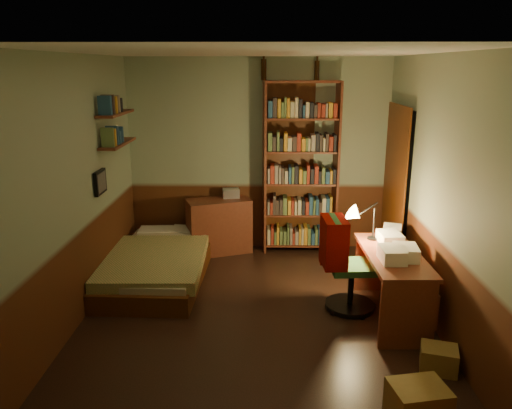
{
  "coord_description": "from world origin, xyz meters",
  "views": [
    {
      "loc": [
        0.09,
        -4.71,
        2.48
      ],
      "look_at": [
        0.0,
        0.25,
        1.1
      ],
      "focal_mm": 35.0,
      "sensor_mm": 36.0,
      "label": 1
    }
  ],
  "objects_px": {
    "dresser": "(219,226)",
    "bookshelf": "(300,169)",
    "cardboard_box_a": "(418,404)",
    "desk_lamp": "(375,209)",
    "cardboard_box_b": "(439,359)",
    "office_chair": "(352,269)",
    "mini_stereo": "(231,193)",
    "desk": "(391,285)",
    "bed": "(158,254)"
  },
  "relations": [
    {
      "from": "dresser",
      "to": "bookshelf",
      "type": "relative_size",
      "value": 0.36
    },
    {
      "from": "dresser",
      "to": "cardboard_box_a",
      "type": "bearing_deg",
      "value": -82.77
    },
    {
      "from": "bookshelf",
      "to": "desk_lamp",
      "type": "distance_m",
      "value": 1.63
    },
    {
      "from": "dresser",
      "to": "cardboard_box_b",
      "type": "relative_size",
      "value": 2.82
    },
    {
      "from": "dresser",
      "to": "cardboard_box_b",
      "type": "xyz_separation_m",
      "value": [
        2.09,
        -2.76,
        -0.27
      ]
    },
    {
      "from": "dresser",
      "to": "office_chair",
      "type": "bearing_deg",
      "value": -66.83
    },
    {
      "from": "mini_stereo",
      "to": "desk",
      "type": "xyz_separation_m",
      "value": [
        1.74,
        -1.93,
        -0.46
      ]
    },
    {
      "from": "desk_lamp",
      "to": "office_chair",
      "type": "xyz_separation_m",
      "value": [
        -0.26,
        -0.27,
        -0.57
      ]
    },
    {
      "from": "office_chair",
      "to": "cardboard_box_b",
      "type": "bearing_deg",
      "value": -66.04
    },
    {
      "from": "dresser",
      "to": "cardboard_box_a",
      "type": "xyz_separation_m",
      "value": [
        1.72,
        -3.4,
        -0.22
      ]
    },
    {
      "from": "bed",
      "to": "desk_lamp",
      "type": "height_order",
      "value": "desk_lamp"
    },
    {
      "from": "bed",
      "to": "desk",
      "type": "bearing_deg",
      "value": -18.08
    },
    {
      "from": "desk_lamp",
      "to": "cardboard_box_a",
      "type": "xyz_separation_m",
      "value": [
        -0.06,
        -2.02,
        -0.87
      ]
    },
    {
      "from": "mini_stereo",
      "to": "bookshelf",
      "type": "height_order",
      "value": "bookshelf"
    },
    {
      "from": "desk",
      "to": "cardboard_box_b",
      "type": "relative_size",
      "value": 4.3
    },
    {
      "from": "mini_stereo",
      "to": "desk_lamp",
      "type": "xyz_separation_m",
      "value": [
        1.63,
        -1.51,
        0.21
      ]
    },
    {
      "from": "mini_stereo",
      "to": "dresser",
      "type": "bearing_deg",
      "value": -151.69
    },
    {
      "from": "desk_lamp",
      "to": "cardboard_box_a",
      "type": "relative_size",
      "value": 1.7
    },
    {
      "from": "bed",
      "to": "mini_stereo",
      "type": "relative_size",
      "value": 8.91
    },
    {
      "from": "dresser",
      "to": "cardboard_box_b",
      "type": "bearing_deg",
      "value": -72.44
    },
    {
      "from": "mini_stereo",
      "to": "desk",
      "type": "distance_m",
      "value": 2.64
    },
    {
      "from": "mini_stereo",
      "to": "office_chair",
      "type": "xyz_separation_m",
      "value": [
        1.37,
        -1.78,
        -0.36
      ]
    },
    {
      "from": "bed",
      "to": "cardboard_box_a",
      "type": "bearing_deg",
      "value": -44.79
    },
    {
      "from": "cardboard_box_a",
      "to": "bookshelf",
      "type": "bearing_deg",
      "value": 100.21
    },
    {
      "from": "desk",
      "to": "cardboard_box_b",
      "type": "xyz_separation_m",
      "value": [
        0.19,
        -0.95,
        -0.24
      ]
    },
    {
      "from": "bookshelf",
      "to": "desk_lamp",
      "type": "height_order",
      "value": "bookshelf"
    },
    {
      "from": "dresser",
      "to": "desk_lamp",
      "type": "xyz_separation_m",
      "value": [
        1.79,
        -1.38,
        0.64
      ]
    },
    {
      "from": "bed",
      "to": "mini_stereo",
      "type": "height_order",
      "value": "mini_stereo"
    },
    {
      "from": "bed",
      "to": "cardboard_box_b",
      "type": "bearing_deg",
      "value": -32.44
    },
    {
      "from": "bed",
      "to": "bookshelf",
      "type": "height_order",
      "value": "bookshelf"
    },
    {
      "from": "dresser",
      "to": "mini_stereo",
      "type": "bearing_deg",
      "value": 18.09
    },
    {
      "from": "dresser",
      "to": "bed",
      "type": "bearing_deg",
      "value": -146.38
    },
    {
      "from": "mini_stereo",
      "to": "cardboard_box_b",
      "type": "xyz_separation_m",
      "value": [
        1.93,
        -2.88,
        -0.7
      ]
    },
    {
      "from": "bed",
      "to": "mini_stereo",
      "type": "bearing_deg",
      "value": 52.7
    },
    {
      "from": "bookshelf",
      "to": "cardboard_box_a",
      "type": "distance_m",
      "value": 3.68
    },
    {
      "from": "bed",
      "to": "desk",
      "type": "height_order",
      "value": "desk"
    },
    {
      "from": "bed",
      "to": "cardboard_box_a",
      "type": "height_order",
      "value": "bed"
    },
    {
      "from": "mini_stereo",
      "to": "office_chair",
      "type": "bearing_deg",
      "value": -61.81
    },
    {
      "from": "dresser",
      "to": "mini_stereo",
      "type": "height_order",
      "value": "mini_stereo"
    },
    {
      "from": "cardboard_box_a",
      "to": "cardboard_box_b",
      "type": "relative_size",
      "value": 1.32
    },
    {
      "from": "mini_stereo",
      "to": "desk_lamp",
      "type": "bearing_deg",
      "value": -52.3
    },
    {
      "from": "cardboard_box_b",
      "to": "dresser",
      "type": "bearing_deg",
      "value": 127.22
    },
    {
      "from": "desk_lamp",
      "to": "cardboard_box_b",
      "type": "relative_size",
      "value": 2.25
    },
    {
      "from": "office_chair",
      "to": "cardboard_box_a",
      "type": "relative_size",
      "value": 2.27
    },
    {
      "from": "desk",
      "to": "desk_lamp",
      "type": "xyz_separation_m",
      "value": [
        -0.12,
        0.42,
        0.67
      ]
    },
    {
      "from": "desk",
      "to": "desk_lamp",
      "type": "bearing_deg",
      "value": 103.8
    },
    {
      "from": "office_chair",
      "to": "bookshelf",
      "type": "bearing_deg",
      "value": 101.0
    },
    {
      "from": "desk",
      "to": "cardboard_box_a",
      "type": "xyz_separation_m",
      "value": [
        -0.18,
        -1.59,
        -0.19
      ]
    },
    {
      "from": "dresser",
      "to": "mini_stereo",
      "type": "xyz_separation_m",
      "value": [
        0.16,
        0.12,
        0.43
      ]
    },
    {
      "from": "dresser",
      "to": "bookshelf",
      "type": "bearing_deg",
      "value": -15.22
    }
  ]
}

